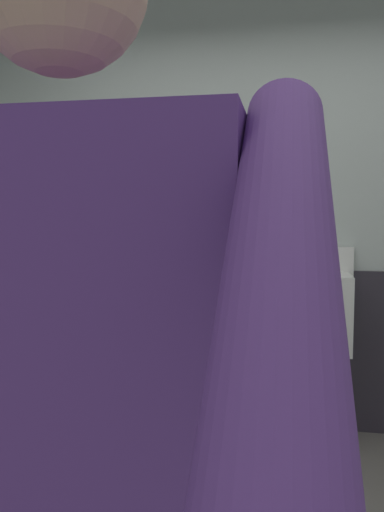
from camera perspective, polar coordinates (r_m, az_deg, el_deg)
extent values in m
cube|color=silver|center=(3.25, 7.72, 5.78)|extent=(4.26, 0.12, 2.81)
cube|color=#2D2833|center=(3.29, 7.46, -10.18)|extent=(3.66, 0.03, 1.00)
cube|color=white|center=(3.45, -11.63, -4.02)|extent=(0.40, 0.05, 0.65)
cube|color=white|center=(3.31, -12.73, -5.31)|extent=(0.34, 0.30, 0.45)
cylinder|color=#B7BABF|center=(3.41, -11.78, 0.86)|extent=(0.04, 0.04, 0.24)
cylinder|color=#B7BABF|center=(3.54, -11.72, -12.93)|extent=(0.05, 0.05, 0.55)
cube|color=white|center=(3.24, 0.76, -4.49)|extent=(0.40, 0.05, 0.65)
cube|color=white|center=(3.09, 0.21, -5.91)|extent=(0.34, 0.30, 0.45)
cylinder|color=#B7BABF|center=(3.20, 0.74, 0.70)|extent=(0.04, 0.04, 0.24)
cylinder|color=#B7BABF|center=(3.34, 0.63, -13.94)|extent=(0.05, 0.05, 0.55)
cube|color=white|center=(3.20, 14.14, -4.76)|extent=(0.40, 0.05, 0.65)
cube|color=white|center=(3.05, 14.31, -6.22)|extent=(0.34, 0.30, 0.45)
cylinder|color=#B7BABF|center=(3.16, 14.26, 0.49)|extent=(0.04, 0.04, 0.24)
cylinder|color=#B7BABF|center=(3.30, 13.97, -14.33)|extent=(0.05, 0.05, 0.55)
cube|color=#4C4C51|center=(3.12, -6.68, -2.58)|extent=(0.04, 0.40, 0.90)
cube|color=#60388C|center=(0.72, -14.12, -10.62)|extent=(0.49, 0.24, 0.62)
cylinder|color=#60388C|center=(0.41, 9.99, -0.77)|extent=(0.09, 0.50, 0.39)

